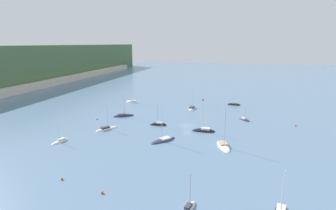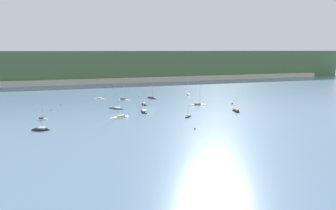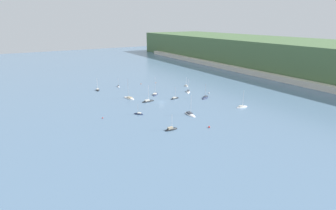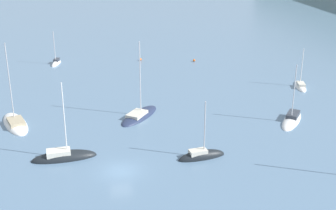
{
  "view_description": "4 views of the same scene",
  "coord_description": "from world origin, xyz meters",
  "px_view_note": "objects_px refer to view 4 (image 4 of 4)",
  "views": [
    {
      "loc": [
        -85.17,
        -13.53,
        27.68
      ],
      "look_at": [
        17.51,
        10.73,
        2.79
      ],
      "focal_mm": 28.0,
      "sensor_mm": 36.0,
      "label": 1
    },
    {
      "loc": [
        -25.13,
        -118.87,
        27.39
      ],
      "look_at": [
        7.11,
        -5.22,
        2.45
      ],
      "focal_mm": 28.0,
      "sensor_mm": 36.0,
      "label": 2
    },
    {
      "loc": [
        121.76,
        -69.66,
        43.86
      ],
      "look_at": [
        16.9,
        -6.02,
        3.9
      ],
      "focal_mm": 28.0,
      "sensor_mm": 36.0,
      "label": 3
    },
    {
      "loc": [
        46.32,
        -4.0,
        25.73
      ],
      "look_at": [
        -14.35,
        8.32,
        1.88
      ],
      "focal_mm": 50.0,
      "sensor_mm": 36.0,
      "label": 4
    }
  ],
  "objects_px": {
    "sailboat_11": "(300,86)",
    "mooring_buoy_0": "(194,60)",
    "sailboat_0": "(64,158)",
    "sailboat_7": "(139,116)",
    "sailboat_9": "(292,120)",
    "sailboat_3": "(201,157)",
    "sailboat_6": "(56,63)",
    "sailboat_8": "(16,124)",
    "mooring_buoy_4": "(140,59)"
  },
  "relations": [
    {
      "from": "sailboat_3",
      "to": "sailboat_8",
      "type": "xyz_separation_m",
      "value": [
        -14.62,
        -22.58,
        0.01
      ]
    },
    {
      "from": "sailboat_9",
      "to": "mooring_buoy_0",
      "type": "xyz_separation_m",
      "value": [
        -32.49,
        -5.81,
        0.14
      ]
    },
    {
      "from": "sailboat_7",
      "to": "sailboat_9",
      "type": "xyz_separation_m",
      "value": [
        5.9,
        20.84,
        0.02
      ]
    },
    {
      "from": "sailboat_3",
      "to": "sailboat_8",
      "type": "relative_size",
      "value": 0.66
    },
    {
      "from": "sailboat_3",
      "to": "sailboat_6",
      "type": "relative_size",
      "value": 1.1
    },
    {
      "from": "mooring_buoy_4",
      "to": "sailboat_7",
      "type": "bearing_deg",
      "value": -8.64
    },
    {
      "from": "sailboat_0",
      "to": "sailboat_6",
      "type": "distance_m",
      "value": 41.51
    },
    {
      "from": "sailboat_6",
      "to": "mooring_buoy_4",
      "type": "distance_m",
      "value": 16.76
    },
    {
      "from": "mooring_buoy_0",
      "to": "sailboat_11",
      "type": "bearing_deg",
      "value": 35.89
    },
    {
      "from": "sailboat_8",
      "to": "sailboat_9",
      "type": "xyz_separation_m",
      "value": [
        6.36,
        38.03,
        0.02
      ]
    },
    {
      "from": "sailboat_3",
      "to": "mooring_buoy_4",
      "type": "bearing_deg",
      "value": 83.52
    },
    {
      "from": "mooring_buoy_4",
      "to": "sailboat_11",
      "type": "bearing_deg",
      "value": 48.16
    },
    {
      "from": "sailboat_0",
      "to": "sailboat_7",
      "type": "xyz_separation_m",
      "value": [
        -11.15,
        10.58,
        -0.0
      ]
    },
    {
      "from": "sailboat_7",
      "to": "mooring_buoy_0",
      "type": "relative_size",
      "value": 22.87
    },
    {
      "from": "sailboat_6",
      "to": "sailboat_8",
      "type": "height_order",
      "value": "sailboat_8"
    },
    {
      "from": "sailboat_7",
      "to": "mooring_buoy_0",
      "type": "xyz_separation_m",
      "value": [
        -26.59,
        15.03,
        0.16
      ]
    },
    {
      "from": "sailboat_8",
      "to": "mooring_buoy_0",
      "type": "xyz_separation_m",
      "value": [
        -26.13,
        32.22,
        0.16
      ]
    },
    {
      "from": "sailboat_8",
      "to": "sailboat_9",
      "type": "distance_m",
      "value": 38.56
    },
    {
      "from": "sailboat_9",
      "to": "sailboat_11",
      "type": "height_order",
      "value": "sailboat_9"
    },
    {
      "from": "sailboat_8",
      "to": "mooring_buoy_4",
      "type": "relative_size",
      "value": 23.06
    },
    {
      "from": "sailboat_7",
      "to": "sailboat_9",
      "type": "bearing_deg",
      "value": -67.78
    },
    {
      "from": "sailboat_6",
      "to": "sailboat_7",
      "type": "xyz_separation_m",
      "value": [
        30.33,
        12.27,
        -0.03
      ]
    },
    {
      "from": "sailboat_0",
      "to": "sailboat_6",
      "type": "bearing_deg",
      "value": 88.88
    },
    {
      "from": "sailboat_3",
      "to": "sailboat_9",
      "type": "distance_m",
      "value": 17.52
    },
    {
      "from": "sailboat_11",
      "to": "sailboat_0",
      "type": "bearing_deg",
      "value": 130.52
    },
    {
      "from": "sailboat_3",
      "to": "sailboat_9",
      "type": "bearing_deg",
      "value": 20.42
    },
    {
      "from": "sailboat_0",
      "to": "sailboat_8",
      "type": "relative_size",
      "value": 0.86
    },
    {
      "from": "sailboat_0",
      "to": "sailboat_11",
      "type": "distance_m",
      "value": 43.6
    },
    {
      "from": "sailboat_6",
      "to": "mooring_buoy_4",
      "type": "xyz_separation_m",
      "value": [
        0.96,
        16.73,
        0.14
      ]
    },
    {
      "from": "sailboat_6",
      "to": "sailboat_11",
      "type": "relative_size",
      "value": 1.02
    },
    {
      "from": "sailboat_8",
      "to": "sailboat_11",
      "type": "relative_size",
      "value": 1.7
    },
    {
      "from": "sailboat_6",
      "to": "sailboat_3",
      "type": "bearing_deg",
      "value": 37.73
    },
    {
      "from": "mooring_buoy_4",
      "to": "sailboat_0",
      "type": "bearing_deg",
      "value": -20.37
    },
    {
      "from": "sailboat_6",
      "to": "mooring_buoy_0",
      "type": "height_order",
      "value": "sailboat_6"
    },
    {
      "from": "mooring_buoy_0",
      "to": "sailboat_6",
      "type": "bearing_deg",
      "value": -97.79
    },
    {
      "from": "sailboat_6",
      "to": "mooring_buoy_4",
      "type": "height_order",
      "value": "sailboat_6"
    },
    {
      "from": "sailboat_8",
      "to": "sailboat_3",
      "type": "bearing_deg",
      "value": -140.14
    },
    {
      "from": "sailboat_6",
      "to": "sailboat_9",
      "type": "relative_size",
      "value": 0.81
    },
    {
      "from": "sailboat_3",
      "to": "mooring_buoy_4",
      "type": "xyz_separation_m",
      "value": [
        -43.52,
        -0.93,
        0.18
      ]
    },
    {
      "from": "sailboat_7",
      "to": "mooring_buoy_4",
      "type": "relative_size",
      "value": 21.86
    },
    {
      "from": "sailboat_7",
      "to": "sailboat_8",
      "type": "distance_m",
      "value": 17.19
    },
    {
      "from": "sailboat_0",
      "to": "sailboat_9",
      "type": "bearing_deg",
      "value": 6.03
    },
    {
      "from": "sailboat_9",
      "to": "mooring_buoy_0",
      "type": "height_order",
      "value": "sailboat_9"
    },
    {
      "from": "sailboat_11",
      "to": "mooring_buoy_0",
      "type": "distance_m",
      "value": 23.47
    },
    {
      "from": "sailboat_6",
      "to": "sailboat_7",
      "type": "distance_m",
      "value": 32.71
    },
    {
      "from": "sailboat_3",
      "to": "sailboat_7",
      "type": "relative_size",
      "value": 0.7
    },
    {
      "from": "sailboat_7",
      "to": "sailboat_8",
      "type": "bearing_deg",
      "value": 126.5
    },
    {
      "from": "sailboat_6",
      "to": "sailboat_9",
      "type": "xyz_separation_m",
      "value": [
        36.23,
        33.11,
        -0.0
      ]
    },
    {
      "from": "sailboat_0",
      "to": "sailboat_3",
      "type": "bearing_deg",
      "value": -14.12
    },
    {
      "from": "sailboat_3",
      "to": "sailboat_11",
      "type": "bearing_deg",
      "value": 35.18
    }
  ]
}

